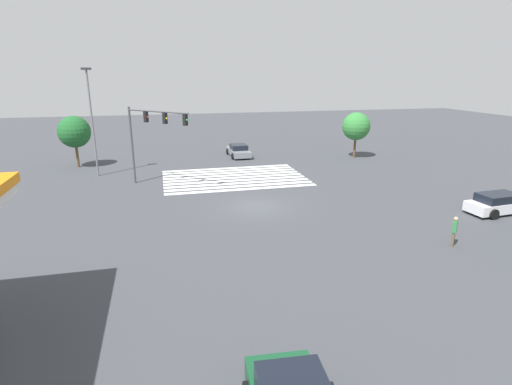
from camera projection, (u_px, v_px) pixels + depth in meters
The scene contains 9 objects.
ground_plane at pixel (256, 206), 28.02m from camera, with size 137.06×137.06×0.00m, color #3D3F44.
crosswalk_markings at pixel (234, 178), 35.70m from camera, with size 12.49×8.20×0.01m.
traffic_signal_mast at pixel (150, 129), 31.61m from camera, with size 4.56×4.56×6.39m.
car_1 at pixel (499, 203), 26.50m from camera, with size 4.63×2.20×1.37m.
car_2 at pixel (239, 151), 44.75m from camera, with size 2.27×4.71×1.36m.
pedestrian at pixel (454, 230), 21.30m from camera, with size 0.41×0.41×1.69m.
street_light_pole_a at pixel (91, 114), 34.80m from camera, with size 0.80×0.36×9.44m.
tree_corner_b at pixel (74, 132), 38.77m from camera, with size 3.08×3.08×5.06m.
tree_corner_c at pixel (356, 126), 43.28m from camera, with size 3.00×3.00×4.95m.
Camera 1 is at (6.22, 25.82, 8.97)m, focal length 28.00 mm.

